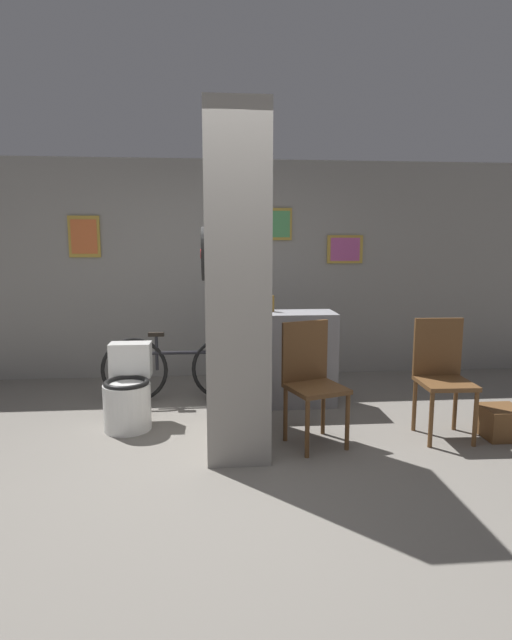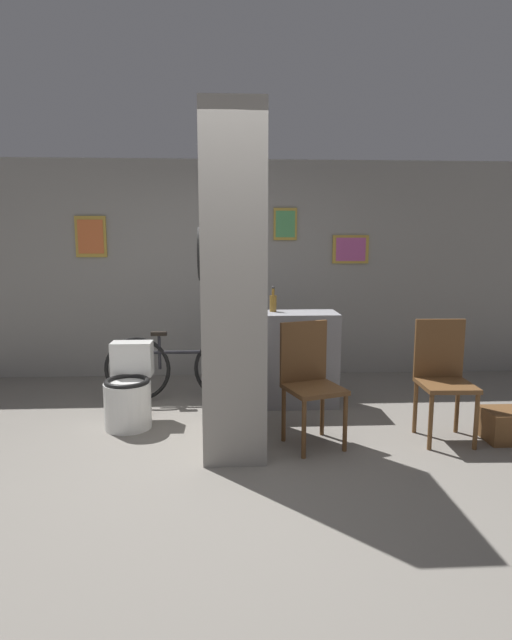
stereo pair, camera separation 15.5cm
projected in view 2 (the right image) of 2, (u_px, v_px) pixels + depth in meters
ground_plane at (226, 467)px, 3.66m from camera, size 14.00×14.00×0.00m
wall_back at (227, 270)px, 6.06m from camera, size 8.00×0.09×2.60m
pillar_center at (233, 285)px, 3.98m from camera, size 0.50×1.04×2.60m
counter_shelf at (274, 359)px, 5.03m from camera, size 1.25×0.44×0.94m
toilet at (129, 392)px, 4.46m from camera, size 0.41×0.57×0.72m
chair_near_pillar at (310, 378)px, 4.04m from camera, size 0.53×0.53×1.00m
chair_by_doorway at (443, 374)px, 4.15m from camera, size 0.43×0.43×1.00m
bicycle at (183, 367)px, 5.16m from camera, size 1.60×0.42×0.73m
bottle_tall at (273, 302)px, 5.02m from camera, size 0.07×0.07×0.26m
floor_crate at (504, 425)px, 4.15m from camera, size 0.32×0.32×0.26m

